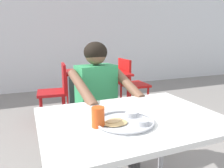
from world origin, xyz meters
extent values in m
cube|color=white|center=(0.00, 3.99, 1.70)|extent=(12.00, 0.12, 3.40)
cube|color=white|center=(-0.07, -0.02, 0.74)|extent=(1.06, 0.78, 0.03)
cylinder|color=#B2B2B7|center=(-0.54, 0.31, 0.36)|extent=(0.04, 0.04, 0.72)
cylinder|color=#B2B2B7|center=(0.40, 0.31, 0.36)|extent=(0.04, 0.04, 0.72)
cylinder|color=#B7BABF|center=(-0.15, -0.09, 0.76)|extent=(0.33, 0.33, 0.01)
torus|color=#B7BABF|center=(-0.15, -0.09, 0.77)|extent=(0.33, 0.33, 0.01)
cylinder|color=#B2B5BA|center=(-0.07, -0.16, 0.77)|extent=(0.07, 0.07, 0.03)
cylinder|color=maroon|center=(-0.07, -0.16, 0.78)|extent=(0.06, 0.06, 0.01)
cylinder|color=#B2B5BA|center=(-0.07, -0.03, 0.77)|extent=(0.07, 0.07, 0.03)
cylinder|color=#B77F23|center=(-0.07, -0.03, 0.78)|extent=(0.06, 0.06, 0.01)
ellipsoid|color=tan|center=(-0.20, -0.09, 0.76)|extent=(0.14, 0.11, 0.01)
ellipsoid|color=tan|center=(-0.20, -0.08, 0.77)|extent=(0.11, 0.09, 0.01)
cylinder|color=#D84C19|center=(-0.30, -0.08, 0.81)|extent=(0.07, 0.07, 0.11)
cylinder|color=#593319|center=(-0.30, -0.08, 0.84)|extent=(0.06, 0.06, 0.02)
cube|color=#3F3F44|center=(-0.05, 0.75, 0.43)|extent=(0.45, 0.43, 0.04)
cube|color=#3F3F44|center=(-0.08, 0.92, 0.65)|extent=(0.38, 0.09, 0.40)
cylinder|color=#3F3F44|center=(0.12, 0.62, 0.21)|extent=(0.03, 0.03, 0.41)
cylinder|color=#3F3F44|center=(-0.19, 0.58, 0.21)|extent=(0.03, 0.03, 0.41)
cylinder|color=#3F3F44|center=(0.08, 0.92, 0.21)|extent=(0.03, 0.03, 0.41)
cylinder|color=#3F3F44|center=(-0.23, 0.88, 0.21)|extent=(0.03, 0.03, 0.41)
cylinder|color=#343434|center=(0.15, 0.32, 0.22)|extent=(0.10, 0.10, 0.45)
cylinder|color=#343434|center=(0.12, 0.52, 0.49)|extent=(0.17, 0.41, 0.12)
cylinder|color=#343434|center=(-0.18, 0.48, 0.49)|extent=(0.17, 0.41, 0.12)
cube|color=#339959|center=(-0.05, 0.70, 0.73)|extent=(0.36, 0.24, 0.48)
cylinder|color=brown|center=(0.17, 0.55, 0.83)|extent=(0.14, 0.46, 0.25)
cylinder|color=brown|center=(-0.23, 0.49, 0.83)|extent=(0.14, 0.46, 0.25)
sphere|color=brown|center=(-0.05, 0.70, 1.07)|extent=(0.19, 0.19, 0.19)
ellipsoid|color=black|center=(-0.05, 0.70, 1.09)|extent=(0.21, 0.20, 0.18)
cube|color=#B71414|center=(0.35, 1.95, 0.69)|extent=(0.85, 0.86, 0.03)
cylinder|color=maroon|center=(-0.02, 1.58, 0.34)|extent=(0.04, 0.04, 0.67)
cylinder|color=maroon|center=(0.71, 1.58, 0.34)|extent=(0.04, 0.04, 0.67)
cylinder|color=maroon|center=(-0.02, 2.32, 0.34)|extent=(0.04, 0.04, 0.67)
cylinder|color=maroon|center=(0.71, 2.32, 0.34)|extent=(0.04, 0.04, 0.67)
cube|color=#AB1215|center=(-0.31, 1.94, 0.44)|extent=(0.43, 0.42, 0.04)
cube|color=#AB1215|center=(-0.13, 1.93, 0.65)|extent=(0.07, 0.37, 0.39)
cylinder|color=#AB1215|center=(-0.48, 1.81, 0.21)|extent=(0.03, 0.03, 0.42)
cylinder|color=#AB1215|center=(-0.45, 2.11, 0.21)|extent=(0.03, 0.03, 0.42)
cylinder|color=#AB1215|center=(-0.17, 1.78, 0.21)|extent=(0.03, 0.03, 0.42)
cylinder|color=#AB1215|center=(-0.14, 2.08, 0.21)|extent=(0.03, 0.03, 0.42)
cube|color=red|center=(0.99, 1.92, 0.45)|extent=(0.40, 0.44, 0.04)
cube|color=red|center=(0.81, 1.92, 0.67)|extent=(0.04, 0.41, 0.41)
cylinder|color=red|center=(1.15, 2.10, 0.22)|extent=(0.03, 0.03, 0.43)
cylinder|color=red|center=(1.15, 1.74, 0.22)|extent=(0.03, 0.03, 0.43)
cylinder|color=red|center=(0.84, 2.10, 0.22)|extent=(0.03, 0.03, 0.43)
cylinder|color=red|center=(0.83, 1.75, 0.22)|extent=(0.03, 0.03, 0.43)
camera|label=1|loc=(-0.63, -1.09, 1.22)|focal=34.38mm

